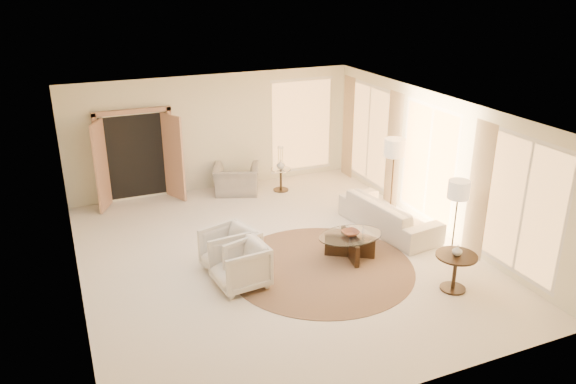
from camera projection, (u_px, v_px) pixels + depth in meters
name	position (u px, v px, depth m)	size (l,w,h in m)	color
room	(276.00, 187.00, 10.10)	(7.04, 8.04, 2.83)	silver
windows_right	(431.00, 164.00, 11.46)	(0.10, 6.40, 2.40)	#F1AE60
window_back_corner	(302.00, 126.00, 14.33)	(1.70, 0.10, 2.40)	#F1AE60
curtains_right	(404.00, 154.00, 12.23)	(0.06, 5.20, 2.60)	tan
french_doors	(137.00, 157.00, 12.79)	(1.95, 0.66, 2.16)	tan
area_rug	(321.00, 267.00, 10.19)	(3.36, 3.36, 0.01)	#452D1F
sofa	(389.00, 214.00, 11.60)	(2.33, 0.91, 0.68)	silver
armchair_left	(230.00, 248.00, 9.98)	(0.84, 0.79, 0.87)	silver
armchair_right	(240.00, 263.00, 9.48)	(0.84, 0.79, 0.86)	silver
accent_chair	(236.00, 175.00, 13.47)	(1.06, 0.69, 0.93)	gray
coffee_table	(350.00, 243.00, 10.48)	(1.64, 1.64, 0.46)	black
end_table	(455.00, 266.00, 9.34)	(0.69, 0.69, 0.65)	black
side_table	(281.00, 177.00, 13.68)	(0.48, 0.48, 0.56)	#31281C
floor_lamp_near	(394.00, 151.00, 11.64)	(0.44, 0.44, 1.81)	#31281C
floor_lamp_far	(458.00, 193.00, 9.94)	(0.39, 0.39, 1.59)	#31281C
bowl	(351.00, 233.00, 10.41)	(0.32, 0.32, 0.08)	brown
end_vase	(457.00, 251.00, 9.24)	(0.17, 0.17, 0.18)	silver
side_vase	(281.00, 164.00, 13.56)	(0.22, 0.22, 0.22)	silver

